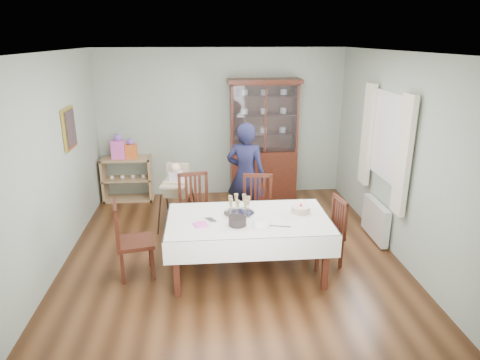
{
  "coord_description": "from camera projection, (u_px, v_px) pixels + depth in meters",
  "views": [
    {
      "loc": [
        -0.35,
        -5.3,
        2.87
      ],
      "look_at": [
        0.14,
        0.2,
        1.02
      ],
      "focal_mm": 32.0,
      "sensor_mm": 36.0,
      "label": 1
    }
  ],
  "objects": [
    {
      "name": "dining_table",
      "position": [
        248.0,
        245.0,
        5.36
      ],
      "size": [
        2.0,
        1.15,
        0.76
      ],
      "rotation": [
        0.0,
        0.0,
        -0.0
      ],
      "color": "#4B1B12",
      "rests_on": "floor"
    },
    {
      "name": "chair_far_right",
      "position": [
        257.0,
        224.0,
        6.21
      ],
      "size": [
        0.5,
        0.5,
        0.99
      ],
      "rotation": [
        0.0,
        0.0,
        -0.14
      ],
      "color": "#4B1B12",
      "rests_on": "floor"
    },
    {
      "name": "woman",
      "position": [
        246.0,
        176.0,
        6.61
      ],
      "size": [
        0.7,
        0.58,
        1.67
      ],
      "primitive_type": "imported",
      "rotation": [
        0.0,
        0.0,
        2.81
      ],
      "color": "black",
      "rests_on": "floor"
    },
    {
      "name": "gift_bag_pink",
      "position": [
        118.0,
        148.0,
        7.61
      ],
      "size": [
        0.24,
        0.16,
        0.44
      ],
      "color": "#F75BC5",
      "rests_on": "sideboard"
    },
    {
      "name": "cutlery",
      "position": [
        208.0,
        220.0,
        5.18
      ],
      "size": [
        0.17,
        0.19,
        0.01
      ],
      "primitive_type": null,
      "rotation": [
        0.0,
        0.0,
        0.48
      ],
      "color": "silver",
      "rests_on": "dining_table"
    },
    {
      "name": "picture_frame",
      "position": [
        69.0,
        128.0,
        5.99
      ],
      "size": [
        0.04,
        0.48,
        0.58
      ],
      "primitive_type": "cube",
      "color": "gold",
      "rests_on": "room_shell"
    },
    {
      "name": "radiator",
      "position": [
        375.0,
        220.0,
        6.32
      ],
      "size": [
        0.1,
        0.8,
        0.55
      ],
      "primitive_type": "cube",
      "color": "white",
      "rests_on": "floor"
    },
    {
      "name": "cake_knife",
      "position": [
        279.0,
        226.0,
        5.0
      ],
      "size": [
        0.27,
        0.09,
        0.01
      ],
      "primitive_type": "cube",
      "rotation": [
        0.0,
        0.0,
        -0.24
      ],
      "color": "silver",
      "rests_on": "dining_table"
    },
    {
      "name": "plate_stack_white",
      "position": [
        261.0,
        223.0,
        5.01
      ],
      "size": [
        0.23,
        0.23,
        0.09
      ],
      "primitive_type": "cylinder",
      "rotation": [
        0.0,
        0.0,
        0.16
      ],
      "color": "white",
      "rests_on": "dining_table"
    },
    {
      "name": "napkin_stack",
      "position": [
        201.0,
        225.0,
        5.03
      ],
      "size": [
        0.19,
        0.19,
        0.02
      ],
      "primitive_type": "cube",
      "rotation": [
        0.0,
        0.0,
        0.27
      ],
      "color": "#F75BC5",
      "rests_on": "dining_table"
    },
    {
      "name": "plate_stack_dark",
      "position": [
        237.0,
        221.0,
        5.03
      ],
      "size": [
        0.27,
        0.27,
        0.1
      ],
      "primitive_type": "cylinder",
      "rotation": [
        0.0,
        0.0,
        -0.32
      ],
      "color": "black",
      "rests_on": "dining_table"
    },
    {
      "name": "birthday_cake",
      "position": [
        301.0,
        210.0,
        5.36
      ],
      "size": [
        0.27,
        0.27,
        0.18
      ],
      "color": "white",
      "rests_on": "dining_table"
    },
    {
      "name": "curtain_right",
      "position": [
        367.0,
        135.0,
        6.54
      ],
      "size": [
        0.07,
        0.3,
        1.55
      ],
      "primitive_type": "cube",
      "color": "silver",
      "rests_on": "room_shell"
    },
    {
      "name": "room_shell",
      "position": [
        228.0,
        126.0,
        5.91
      ],
      "size": [
        5.0,
        5.0,
        5.0
      ],
      "color": "#9EAA99",
      "rests_on": "floor"
    },
    {
      "name": "floor",
      "position": [
        231.0,
        254.0,
        5.95
      ],
      "size": [
        5.0,
        5.0,
        0.0
      ],
      "primitive_type": "plane",
      "color": "#593319",
      "rests_on": "ground"
    },
    {
      "name": "chair_end_left",
      "position": [
        135.0,
        254.0,
        5.34
      ],
      "size": [
        0.52,
        0.52,
        0.98
      ],
      "rotation": [
        0.0,
        0.0,
        1.77
      ],
      "color": "#4B1B12",
      "rests_on": "floor"
    },
    {
      "name": "champagne_tray",
      "position": [
        239.0,
        209.0,
        5.33
      ],
      "size": [
        0.39,
        0.39,
        0.23
      ],
      "color": "silver",
      "rests_on": "dining_table"
    },
    {
      "name": "chair_end_right",
      "position": [
        325.0,
        245.0,
        5.63
      ],
      "size": [
        0.47,
        0.47,
        0.91
      ],
      "rotation": [
        0.0,
        0.0,
        -1.42
      ],
      "color": "#4B1B12",
      "rests_on": "floor"
    },
    {
      "name": "sideboard",
      "position": [
        128.0,
        179.0,
        7.83
      ],
      "size": [
        0.9,
        0.38,
        0.8
      ],
      "color": "tan",
      "rests_on": "floor"
    },
    {
      "name": "curtain_left",
      "position": [
        404.0,
        156.0,
        5.37
      ],
      "size": [
        0.07,
        0.3,
        1.55
      ],
      "primitive_type": "cube",
      "color": "silver",
      "rests_on": "room_shell"
    },
    {
      "name": "chair_far_left",
      "position": [
        196.0,
        223.0,
        6.2
      ],
      "size": [
        0.52,
        0.52,
        1.02
      ],
      "rotation": [
        0.0,
        0.0,
        0.16
      ],
      "color": "#4B1B12",
      "rests_on": "floor"
    },
    {
      "name": "window",
      "position": [
        389.0,
        137.0,
        5.93
      ],
      "size": [
        0.04,
        1.02,
        1.22
      ],
      "primitive_type": "cube",
      "color": "white",
      "rests_on": "room_shell"
    },
    {
      "name": "gift_bag_orange",
      "position": [
        131.0,
        149.0,
        7.64
      ],
      "size": [
        0.2,
        0.15,
        0.36
      ],
      "color": "orange",
      "rests_on": "sideboard"
    },
    {
      "name": "high_chair",
      "position": [
        177.0,
        203.0,
        6.64
      ],
      "size": [
        0.56,
        0.56,
        1.06
      ],
      "rotation": [
        0.0,
        0.0,
        -0.2
      ],
      "color": "black",
      "rests_on": "floor"
    },
    {
      "name": "china_cabinet",
      "position": [
        263.0,
        138.0,
        7.79
      ],
      "size": [
        1.3,
        0.48,
        2.18
      ],
      "color": "#4B1B12",
      "rests_on": "floor"
    }
  ]
}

